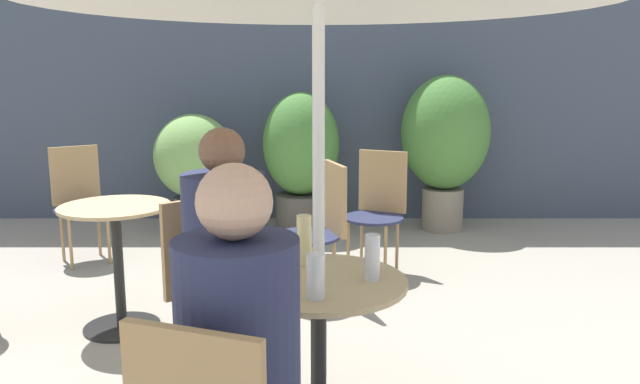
{
  "coord_description": "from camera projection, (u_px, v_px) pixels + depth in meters",
  "views": [
    {
      "loc": [
        0.07,
        -2.09,
        1.5
      ],
      "look_at": [
        0.07,
        0.5,
        1.0
      ],
      "focal_mm": 35.0,
      "sensor_mm": 36.0,
      "label": 1
    }
  ],
  "objects": [
    {
      "name": "seated_person_1",
      "position": [
        242.0,
        351.0,
        1.71
      ],
      "size": [
        0.38,
        0.4,
        1.27
      ],
      "rotation": [
        0.0,
        0.0,
        2.8
      ],
      "color": "#42475B",
      "rests_on": "ground_plane"
    },
    {
      "name": "bistro_chair_2",
      "position": [
        80.0,
        194.0,
        4.96
      ],
      "size": [
        0.49,
        0.5,
        0.91
      ],
      "rotation": [
        0.0,
        0.0,
        0.59
      ],
      "color": "#232847",
      "rests_on": "ground_plane"
    },
    {
      "name": "beer_glass_0",
      "position": [
        373.0,
        257.0,
        2.27
      ],
      "size": [
        0.06,
        0.06,
        0.17
      ],
      "color": "silver",
      "rests_on": "cafe_table_near"
    },
    {
      "name": "bistro_chair_0",
      "position": [
        211.0,
        279.0,
        2.93
      ],
      "size": [
        0.5,
        0.5,
        0.91
      ],
      "rotation": [
        0.0,
        0.0,
        0.71
      ],
      "color": "#232847",
      "rests_on": "ground_plane"
    },
    {
      "name": "potted_plant_2",
      "position": [
        446.0,
        139.0,
        5.84
      ],
      "size": [
        0.83,
        0.83,
        1.47
      ],
      "color": "slate",
      "rests_on": "ground_plane"
    },
    {
      "name": "bistro_chair_5",
      "position": [
        379.0,
        201.0,
        4.67
      ],
      "size": [
        0.48,
        0.49,
        0.91
      ],
      "rotation": [
        0.0,
        0.0,
        5.86
      ],
      "color": "#232847",
      "rests_on": "ground_plane"
    },
    {
      "name": "bistro_chair_4",
      "position": [
        323.0,
        220.0,
        4.09
      ],
      "size": [
        0.48,
        0.46,
        0.91
      ],
      "rotation": [
        0.0,
        0.0,
        5.03
      ],
      "color": "#232847",
      "rests_on": "ground_plane"
    },
    {
      "name": "beer_glass_2",
      "position": [
        266.0,
        263.0,
        2.25
      ],
      "size": [
        0.06,
        0.06,
        0.15
      ],
      "color": "beige",
      "rests_on": "cafe_table_near"
    },
    {
      "name": "cafe_table_near",
      "position": [
        320.0,
        337.0,
        2.34
      ],
      "size": [
        0.66,
        0.66,
        0.75
      ],
      "color": "black",
      "rests_on": "ground_plane"
    },
    {
      "name": "seated_person_0",
      "position": [
        228.0,
        245.0,
        2.77
      ],
      "size": [
        0.47,
        0.47,
        1.26
      ],
      "rotation": [
        0.0,
        0.0,
        0.71
      ],
      "color": "#42475B",
      "rests_on": "ground_plane"
    },
    {
      "name": "potted_plant_0",
      "position": [
        196.0,
        163.0,
        5.75
      ],
      "size": [
        0.74,
        0.74,
        1.12
      ],
      "color": "#47423D",
      "rests_on": "ground_plane"
    },
    {
      "name": "cafe_table_far",
      "position": [
        118.0,
        246.0,
        3.61
      ],
      "size": [
        0.63,
        0.63,
        0.75
      ],
      "color": "black",
      "rests_on": "ground_plane"
    },
    {
      "name": "storefront_wall",
      "position": [
        314.0,
        71.0,
        6.19
      ],
      "size": [
        10.0,
        0.06,
        3.0
      ],
      "color": "#3D4756",
      "rests_on": "ground_plane"
    },
    {
      "name": "beer_glass_3",
      "position": [
        317.0,
        276.0,
        2.09
      ],
      "size": [
        0.06,
        0.06,
        0.16
      ],
      "color": "silver",
      "rests_on": "cafe_table_near"
    },
    {
      "name": "beer_glass_1",
      "position": [
        305.0,
        240.0,
        2.46
      ],
      "size": [
        0.06,
        0.06,
        0.2
      ],
      "color": "beige",
      "rests_on": "cafe_table_near"
    },
    {
      "name": "potted_plant_1",
      "position": [
        302.0,
        155.0,
        5.78
      ],
      "size": [
        0.71,
        0.71,
        1.31
      ],
      "color": "#47423D",
      "rests_on": "ground_plane"
    }
  ]
}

